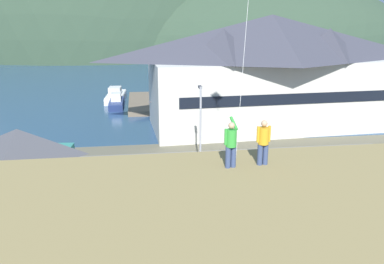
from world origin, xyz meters
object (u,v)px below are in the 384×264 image
Objects in this scene: harbor_lodge at (270,69)px; person_kite_flyer at (231,143)px; moored_boat_wharfside at (116,103)px; storage_shed_waterside at (180,106)px; wharf_dock at (140,103)px; parking_light_pole at (200,122)px; parked_car_back_row_left at (329,201)px; parked_car_corner_spot at (384,165)px; parked_car_back_row_right at (183,173)px; parked_car_front_row_end at (227,220)px; moored_boat_outer_mooring at (165,106)px; storage_shed_near_lot at (22,170)px; person_companion at (263,141)px; moored_boat_inner_slip at (116,96)px; parked_car_front_row_silver at (264,173)px.

harbor_lodge is 15.27× the size of person_kite_flyer.
person_kite_flyer is at bearing -81.28° from moored_boat_wharfside.
moored_boat_wharfside is (-7.87, 9.74, -1.44)m from storage_shed_waterside.
wharf_dock is 26.41m from parking_light_pole.
storage_shed_waterside is 25.00m from parked_car_back_row_left.
parked_car_corner_spot reaches higher than wharf_dock.
parked_car_corner_spot is 1.00× the size of parked_car_back_row_right.
wharf_dock is at bearing 97.19° from parked_car_front_row_end.
moored_boat_outer_mooring is at bearing 121.37° from parked_car_corner_spot.
person_companion is (12.06, -10.95, 4.84)m from storage_shed_near_lot.
parking_light_pole reaches higher than parked_car_front_row_end.
storage_shed_near_lot is 24.17m from storage_shed_waterside.
storage_shed_waterside is at bearing -78.35° from moored_boat_outer_mooring.
storage_shed_waterside is at bearing 90.17° from parking_light_pole.
parked_car_back_row_right is at bearing 91.10° from person_kite_flyer.
harbor_lodge reaches higher than storage_shed_waterside.
parked_car_corner_spot is (22.26, -33.13, 0.34)m from moored_boat_inner_slip.
person_kite_flyer reaches higher than moored_boat_outer_mooring.
parked_car_back_row_right is at bearing -90.82° from moored_boat_outer_mooring.
wharf_dock is 3.44m from moored_boat_wharfside.
person_companion reaches higher than parked_car_back_row_left.
moored_boat_inner_slip is (-3.60, 3.82, 0.37)m from wharf_dock.
storage_shed_near_lot is at bearing -98.21° from moored_boat_wharfside.
wharf_dock is 34.76m from parked_car_corner_spot.
person_kite_flyer is (-8.33, -7.86, 6.71)m from parked_car_back_row_left.
moored_boat_wharfside is at bearing -86.10° from moored_boat_inner_slip.
harbor_lodge is 4.98× the size of moored_boat_outer_mooring.
moored_boat_outer_mooring reaches higher than parked_car_back_row_left.
parked_car_back_row_right is at bearing 145.24° from parked_car_back_row_left.
moored_boat_inner_slip is at bearing 131.15° from moored_boat_outer_mooring.
storage_shed_waterside is 1.27× the size of parked_car_corner_spot.
parking_light_pole is at bearing 25.30° from storage_shed_near_lot.
moored_boat_inner_slip is at bearing 101.18° from parked_car_back_row_right.
harbor_lodge is 18.14m from parked_car_front_row_silver.
parking_light_pole is (0.07, 10.53, 3.01)m from parked_car_front_row_end.
harbor_lodge is 20.19m from parked_car_back_row_right.
storage_shed_near_lot is 26.49m from parked_car_corner_spot.
storage_shed_waterside is 32.25m from person_companion.
storage_shed_near_lot is 0.47× the size of wharf_dock.
person_companion is (-10.06, -29.27, 1.15)m from harbor_lodge.
storage_shed_waterside is at bearing 89.94° from parked_car_front_row_end.
storage_shed_near_lot is 1.08× the size of moored_boat_wharfside.
parking_light_pole is at bearing 84.82° from person_kite_flyer.
storage_shed_waterside is 25.54m from parked_car_front_row_end.
moored_boat_outer_mooring reaches higher than parked_car_front_row_end.
storage_shed_near_lot is at bearing -175.14° from parked_car_corner_spot.
person_companion is (-14.27, -13.19, 6.70)m from parked_car_corner_spot.
wharf_dock is 28.96m from parked_car_back_row_right.
harbor_lodge reaches higher than parked_car_back_row_right.
wharf_dock is 1.99× the size of parking_light_pole.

